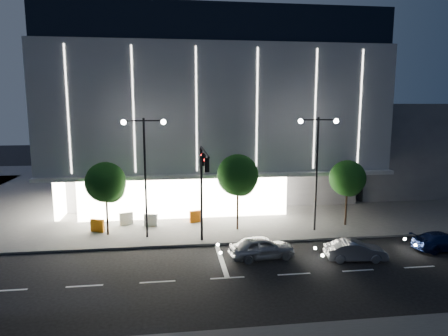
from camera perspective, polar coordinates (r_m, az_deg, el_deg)
name	(u,v)px	position (r m, az deg, el deg)	size (l,w,h in m)	color
ground	(192,269)	(25.19, -4.66, -14.22)	(160.00, 160.00, 0.00)	black
sidewalk_museum	(223,186)	(48.52, -0.19, -2.65)	(70.00, 40.00, 0.15)	#474747
museum	(207,110)	(45.60, -2.47, 8.23)	(30.00, 25.80, 18.00)	#4C4C51
annex_building	(387,144)	(54.55, 22.29, 3.21)	(16.00, 20.00, 10.00)	#4C4C51
traffic_mast	(203,178)	(26.99, -3.04, -1.45)	(0.33, 5.89, 7.07)	black
street_lamp_west	(145,160)	(29.45, -11.24, 1.11)	(3.16, 0.36, 9.00)	black
street_lamp_east	(317,157)	(31.40, 13.16, 1.53)	(3.16, 0.36, 9.00)	black
tree_left	(106,184)	(31.11, -16.49, -2.26)	(3.02, 3.02, 5.72)	black
tree_mid	(238,177)	(31.07, 2.01, -1.34)	(3.25, 3.25, 6.15)	black
tree_right	(348,180)	(33.81, 17.24, -1.67)	(2.91, 2.91, 5.51)	black
car_lead	(262,247)	(26.61, 5.42, -11.23)	(1.73, 4.30, 1.47)	#9FA2A6
car_second	(355,251)	(27.55, 18.25, -11.16)	(1.35, 3.88, 1.28)	#96979D
car_third	(442,241)	(31.77, 28.69, -9.16)	(1.73, 4.26, 1.24)	navy
barrier_a	(97,226)	(32.77, -17.64, -7.85)	(1.10, 0.25, 1.00)	orange
barrier_b	(126,218)	(34.09, -13.79, -7.02)	(1.10, 0.25, 1.00)	#BDBDBD
barrier_c	(196,216)	(33.81, -4.02, -6.91)	(1.10, 0.25, 1.00)	#E35F0C
barrier_d	(151,220)	(33.24, -10.41, -7.32)	(1.10, 0.25, 1.00)	silver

